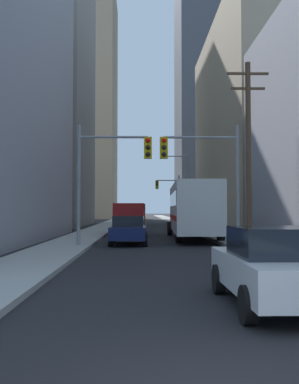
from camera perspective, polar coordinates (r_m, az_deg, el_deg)
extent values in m
cube|color=#9E9E99|center=(54.12, -5.15, -4.11)|extent=(2.56, 160.00, 0.15)
cube|color=#9E9E99|center=(54.27, 4.54, -4.10)|extent=(2.56, 160.00, 0.15)
cube|color=silver|center=(28.28, 5.51, -2.03)|extent=(2.94, 11.59, 2.90)
cube|color=black|center=(28.17, 2.96, -0.98)|extent=(0.43, 10.57, 0.80)
cube|color=red|center=(28.17, 2.96, -3.22)|extent=(0.42, 10.57, 0.28)
cylinder|color=black|center=(32.21, 2.59, -4.64)|extent=(0.32, 1.00, 1.00)
cylinder|color=black|center=(32.45, 6.74, -4.61)|extent=(0.32, 1.00, 1.00)
cylinder|color=black|center=(25.00, 3.71, -5.34)|extent=(0.32, 1.00, 1.00)
cylinder|color=black|center=(25.31, 9.04, -5.27)|extent=(0.32, 1.00, 1.00)
cube|color=maroon|center=(31.32, -2.46, -3.23)|extent=(2.17, 5.26, 1.90)
cube|color=black|center=(33.92, -2.37, -2.45)|extent=(1.76, 0.08, 0.60)
cylinder|color=black|center=(33.04, -4.07, -4.82)|extent=(0.24, 0.72, 0.72)
cylinder|color=black|center=(33.01, -0.73, -4.83)|extent=(0.24, 0.72, 0.72)
cylinder|color=black|center=(29.72, -4.39, -5.11)|extent=(0.24, 0.72, 0.72)
cylinder|color=black|center=(29.68, -0.67, -5.12)|extent=(0.24, 0.72, 0.72)
cube|color=white|center=(9.05, 15.75, -9.83)|extent=(1.81, 4.21, 0.65)
cube|color=black|center=(8.85, 16.00, -6.10)|extent=(1.59, 1.90, 0.55)
cylinder|color=black|center=(10.20, 8.78, -10.87)|extent=(0.22, 0.64, 0.64)
cylinder|color=black|center=(10.63, 18.14, -10.43)|extent=(0.22, 0.64, 0.64)
cylinder|color=black|center=(7.60, 12.42, -13.83)|extent=(0.22, 0.64, 0.64)
cube|color=#141E4C|center=(23.86, -2.66, -5.14)|extent=(1.90, 4.24, 0.65)
cube|color=black|center=(23.69, -2.67, -3.71)|extent=(1.63, 1.94, 0.55)
cylinder|color=black|center=(25.26, -4.56, -5.71)|extent=(0.22, 0.64, 0.64)
cylinder|color=black|center=(25.22, -0.61, -5.72)|extent=(0.22, 0.64, 0.64)
cylinder|color=black|center=(22.58, -4.95, -6.12)|extent=(0.22, 0.64, 0.64)
cylinder|color=black|center=(22.54, -0.53, -6.14)|extent=(0.22, 0.64, 0.64)
cube|color=#B7BABF|center=(36.86, -2.29, -4.11)|extent=(1.96, 4.27, 0.65)
cube|color=black|center=(36.70, -2.30, -3.18)|extent=(1.66, 1.96, 0.55)
cylinder|color=black|center=(38.24, -3.56, -4.53)|extent=(0.22, 0.64, 0.64)
cylinder|color=black|center=(38.21, -0.96, -4.53)|extent=(0.22, 0.64, 0.64)
cylinder|color=black|center=(35.56, -3.73, -4.70)|extent=(0.22, 0.64, 0.64)
cylinder|color=black|center=(35.53, -0.93, -4.71)|extent=(0.22, 0.64, 0.64)
cylinder|color=gray|center=(22.09, -8.98, 0.76)|extent=(0.18, 0.18, 6.00)
cylinder|color=gray|center=(22.19, -4.59, 6.97)|extent=(3.37, 0.12, 0.12)
cube|color=gold|center=(22.08, -0.21, 5.63)|extent=(0.38, 0.30, 1.05)
sphere|color=red|center=(21.96, -0.20, 6.57)|extent=(0.24, 0.24, 0.24)
sphere|color=black|center=(21.91, -0.20, 5.69)|extent=(0.24, 0.24, 0.24)
sphere|color=black|center=(21.86, -0.20, 4.81)|extent=(0.24, 0.24, 0.24)
cylinder|color=gray|center=(22.42, 11.12, 0.74)|extent=(0.18, 0.18, 6.00)
cylinder|color=gray|center=(22.35, 6.50, 6.91)|extent=(3.62, 0.12, 0.12)
cube|color=gold|center=(22.11, 1.83, 5.62)|extent=(0.38, 0.30, 1.05)
sphere|color=red|center=(21.99, 1.85, 6.56)|extent=(0.24, 0.24, 0.24)
sphere|color=black|center=(21.94, 1.85, 5.68)|extent=(0.24, 0.24, 0.24)
sphere|color=black|center=(21.89, 1.85, 4.80)|extent=(0.24, 0.24, 0.24)
cylinder|color=gray|center=(54.73, 3.76, -1.03)|extent=(0.18, 0.18, 6.00)
cylinder|color=gray|center=(54.73, 2.36, 1.48)|extent=(2.68, 0.12, 0.12)
cube|color=gold|center=(54.63, 0.96, 0.94)|extent=(0.38, 0.30, 1.05)
sphere|color=black|center=(54.48, 0.96, 1.30)|extent=(0.24, 0.24, 0.24)
sphere|color=black|center=(54.46, 0.97, 0.95)|extent=(0.24, 0.24, 0.24)
sphere|color=#19D833|center=(54.44, 0.97, 0.59)|extent=(0.24, 0.24, 0.24)
cylinder|color=brown|center=(24.30, 12.46, 4.86)|extent=(0.28, 0.28, 9.67)
cube|color=brown|center=(25.18, 12.38, 14.47)|extent=(2.20, 0.12, 0.12)
cube|color=brown|center=(24.96, 12.39, 12.71)|extent=(1.80, 0.12, 0.12)
cylinder|color=gray|center=(45.93, 4.86, 0.14)|extent=(0.16, 0.16, 7.50)
cylinder|color=gray|center=(46.10, 3.36, 4.55)|extent=(2.40, 0.10, 0.10)
ellipsoid|color=#4C4C51|center=(46.01, 1.87, 4.44)|extent=(0.56, 0.32, 0.20)
cube|color=tan|center=(98.86, -9.38, 10.98)|extent=(16.96, 20.38, 48.80)
cube|color=tan|center=(52.67, 17.38, 8.03)|extent=(17.39, 29.16, 22.29)
cube|color=#4C515B|center=(101.05, 8.66, 17.88)|extent=(17.11, 18.06, 73.12)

